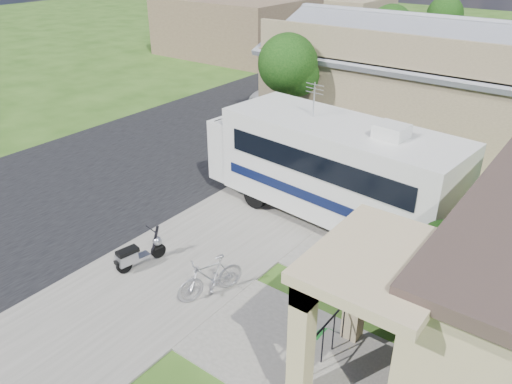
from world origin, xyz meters
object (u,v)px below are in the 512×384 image
Objects in this scene: motorhome at (330,165)px; scooter at (137,254)px; bicycle at (211,279)px; garden_hose at (326,340)px; shrub at (442,272)px; van at (349,68)px; pickup_truck at (302,94)px.

scooter is at bearing -110.09° from motorhome.
garden_hose is at bearing 26.87° from bicycle.
scooter is at bearing -174.08° from garden_hose.
van is at bearing 122.89° from shrub.
pickup_truck is 12.53× the size of garden_hose.
motorhome is at bearing 148.65° from shrub.
scooter is (-2.62, -5.43, -1.32)m from motorhome.
van is at bearing 116.35° from garden_hose.
scooter is 20.90m from van.
scooter reaches higher than garden_hose.
scooter is 0.85× the size of bicycle.
garden_hose is (9.84, -19.86, -0.80)m from van.
pickup_truck reaches higher than scooter.
motorhome reaches higher than pickup_truck.
motorhome is 3.19× the size of shrub.
shrub reaches higher than bicycle.
van is 22.18m from garden_hose.
motorhome is 4.72× the size of bicycle.
pickup_truck is (-6.24, 14.02, 0.28)m from bicycle.
shrub is 1.48× the size of bicycle.
motorhome is at bearing 131.27° from pickup_truck.
shrub reaches higher than garden_hose.
bicycle is 15.35m from pickup_truck.
motorhome is 5.32m from bicycle.
motorhome is at bearing -68.81° from van.
bicycle reaches higher than garden_hose.
pickup_truck is at bearing -89.04° from van.
pickup_truck is at bearing 133.36° from shrub.
scooter is at bearing 110.20° from pickup_truck.
scooter is (-6.97, -2.78, -0.87)m from shrub.
motorhome is at bearing 108.36° from bicycle.
van reaches higher than pickup_truck.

